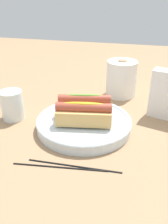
{
  "coord_description": "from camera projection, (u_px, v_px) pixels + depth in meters",
  "views": [
    {
      "loc": [
        0.17,
        -0.58,
        0.37
      ],
      "look_at": [
        0.02,
        0.01,
        0.05
      ],
      "focal_mm": 38.73,
      "sensor_mm": 36.0,
      "label": 1
    }
  ],
  "objects": [
    {
      "name": "ground_plane",
      "position": [
        78.0,
        128.0,
        0.7
      ],
      "size": [
        2.4,
        2.4,
        0.0
      ],
      "primitive_type": "plane",
      "color": "#9E7A56"
    },
    {
      "name": "serving_bowl",
      "position": [
        84.0,
        123.0,
        0.7
      ],
      "size": [
        0.27,
        0.27,
        0.03
      ],
      "color": "silver",
      "rests_on": "ground_plane"
    },
    {
      "name": "hotdog_front",
      "position": [
        84.0,
        114.0,
        0.65
      ],
      "size": [
        0.16,
        0.08,
        0.06
      ],
      "color": "tan",
      "rests_on": "serving_bowl"
    },
    {
      "name": "hotdog_back",
      "position": [
        84.0,
        105.0,
        0.7
      ],
      "size": [
        0.16,
        0.08,
        0.06
      ],
      "color": "#DBB270",
      "rests_on": "serving_bowl"
    },
    {
      "name": "water_glass",
      "position": [
        12.0,
        106.0,
        0.74
      ],
      "size": [
        0.07,
        0.07,
        0.09
      ],
      "color": "white",
      "rests_on": "ground_plane"
    },
    {
      "name": "paper_towel_roll",
      "position": [
        121.0,
        79.0,
        0.89
      ],
      "size": [
        0.11,
        0.11,
        0.13
      ],
      "color": "white",
      "rests_on": "ground_plane"
    },
    {
      "name": "chopstick_near",
      "position": [
        74.0,
        166.0,
        0.55
      ],
      "size": [
        0.22,
        0.01,
        0.01
      ],
      "primitive_type": "cylinder",
      "rotation": [
        0.0,
        1.57,
        0.04
      ],
      "color": "black",
      "rests_on": "ground_plane"
    },
    {
      "name": "chopstick_far",
      "position": [
        60.0,
        167.0,
        0.55
      ],
      "size": [
        0.22,
        0.03,
        0.01
      ],
      "primitive_type": "cylinder",
      "rotation": [
        0.0,
        1.57,
        0.13
      ],
      "color": "black",
      "rests_on": "ground_plane"
    }
  ]
}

